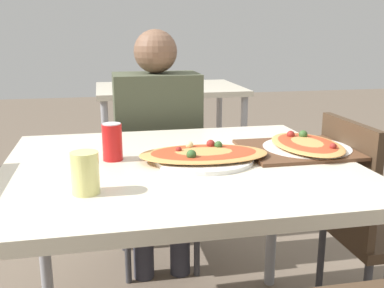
% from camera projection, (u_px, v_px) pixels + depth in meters
% --- Properties ---
extents(dining_table, '(1.14, 0.99, 0.77)m').
position_uv_depth(dining_table, '(180.00, 183.00, 1.50)').
color(dining_table, beige).
rests_on(dining_table, ground_plane).
extents(chair_far_seated, '(0.40, 0.40, 0.88)m').
position_uv_depth(chair_far_seated, '(155.00, 170.00, 2.34)').
color(chair_far_seated, '#3F2D1E').
rests_on(chair_far_seated, ground_plane).
extents(chair_side_right, '(0.40, 0.40, 0.88)m').
position_uv_depth(chair_side_right, '(370.00, 217.00, 1.75)').
color(chair_side_right, '#3F2D1E').
rests_on(chair_side_right, ground_plane).
extents(person_seated, '(0.40, 0.28, 1.20)m').
position_uv_depth(person_seated, '(157.00, 135.00, 2.18)').
color(person_seated, '#2D2D38').
rests_on(person_seated, ground_plane).
extents(pizza_main, '(0.45, 0.33, 0.06)m').
position_uv_depth(pizza_main, '(204.00, 155.00, 1.49)').
color(pizza_main, white).
rests_on(pizza_main, dining_table).
extents(soda_can, '(0.07, 0.07, 0.12)m').
position_uv_depth(soda_can, '(112.00, 142.00, 1.49)').
color(soda_can, red).
rests_on(soda_can, dining_table).
extents(drink_glass, '(0.07, 0.07, 0.11)m').
position_uv_depth(drink_glass, '(85.00, 173.00, 1.19)').
color(drink_glass, '#E0DB7F').
rests_on(drink_glass, dining_table).
extents(serving_tray, '(0.38, 0.34, 0.01)m').
position_uv_depth(serving_tray, '(297.00, 150.00, 1.61)').
color(serving_tray, brown).
rests_on(serving_tray, dining_table).
extents(pizza_second, '(0.31, 0.37, 0.06)m').
position_uv_depth(pizza_second, '(307.00, 146.00, 1.62)').
color(pizza_second, white).
rests_on(pizza_second, dining_table).
extents(background_table, '(1.10, 0.80, 0.89)m').
position_uv_depth(background_table, '(164.00, 94.00, 3.47)').
color(background_table, beige).
rests_on(background_table, ground_plane).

